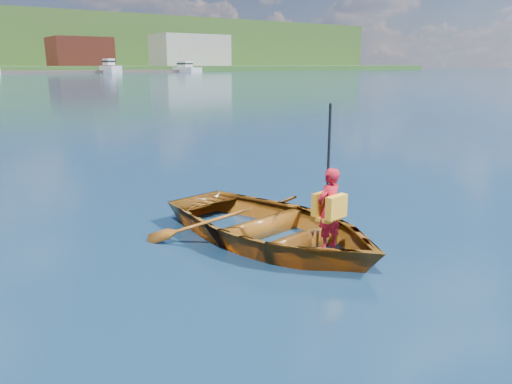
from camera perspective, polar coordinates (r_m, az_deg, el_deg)
ground at (r=7.43m, az=-4.96°, el=-5.08°), size 600.00×600.00×0.00m
rowboat at (r=7.13m, az=1.73°, el=-3.91°), size 3.21×4.08×0.77m
child_paddler at (r=6.55m, az=8.33°, el=-1.85°), size 0.43×0.39×1.89m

